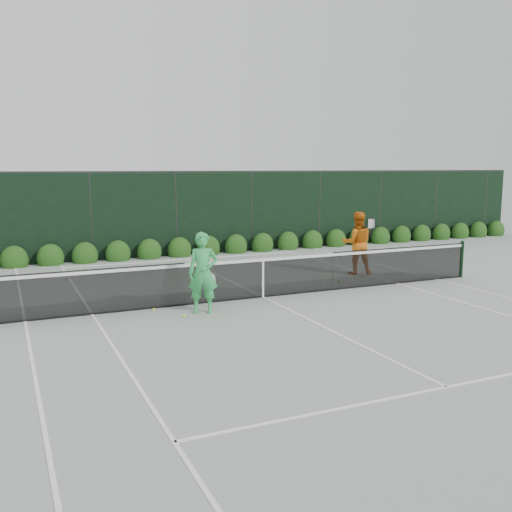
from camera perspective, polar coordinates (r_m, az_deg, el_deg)
name	(u,v)px	position (r m, az deg, el deg)	size (l,w,h in m)	color
ground	(263,297)	(14.16, 0.69, -4.16)	(80.00, 80.00, 0.00)	gray
tennis_net	(262,276)	(14.04, 0.61, -2.06)	(12.90, 0.10, 1.07)	black
player_woman	(203,273)	(12.58, -5.31, -1.69)	(0.77, 0.65, 1.80)	green
player_man	(357,243)	(17.36, 10.08, 1.29)	(1.12, 1.01, 1.88)	#CD6211
court_lines	(263,297)	(14.16, 0.69, -4.14)	(11.03, 23.83, 0.01)	white
windscreen_fence	(320,252)	(11.52, 6.39, 0.43)	(32.00, 21.07, 3.06)	black
hedge_row	(180,250)	(20.72, -7.65, 0.60)	(31.66, 0.65, 0.94)	#12360E
tennis_balls	(261,295)	(14.31, 0.52, -3.88)	(5.62, 2.22, 0.07)	#CCEF35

